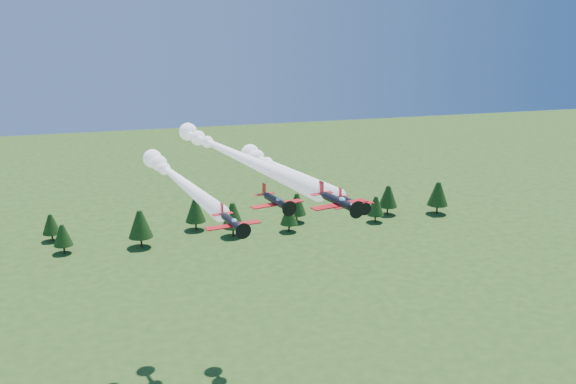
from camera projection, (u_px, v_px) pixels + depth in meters
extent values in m
cylinder|color=black|center=(338.00, 201.00, 85.97)|extent=(2.61, 6.22, 1.14)
cone|color=black|center=(353.00, 208.00, 82.98)|extent=(1.35, 1.27, 1.14)
cone|color=black|center=(356.00, 209.00, 82.41)|extent=(0.61, 0.62, 0.50)
cylinder|color=black|center=(357.00, 210.00, 82.25)|extent=(2.32, 0.63, 2.38)
cube|color=red|center=(340.00, 205.00, 85.69)|extent=(8.52, 3.56, 0.14)
cube|color=red|center=(322.00, 193.00, 89.32)|extent=(3.43, 1.75, 0.08)
cube|color=red|center=(321.00, 187.00, 89.16)|extent=(0.37, 1.07, 1.65)
ellipsoid|color=#91B2E0|center=(342.00, 200.00, 84.99)|extent=(1.13, 1.52, 0.71)
sphere|color=white|center=(208.00, 142.00, 123.18)|extent=(2.30, 2.30, 2.30)
sphere|color=white|center=(197.00, 137.00, 127.91)|extent=(3.00, 3.00, 3.00)
sphere|color=white|center=(187.00, 133.00, 132.63)|extent=(3.70, 3.70, 3.70)
cylinder|color=black|center=(232.00, 222.00, 90.05)|extent=(2.15, 5.97, 1.09)
cone|color=black|center=(241.00, 229.00, 87.09)|extent=(1.25, 1.16, 1.09)
cone|color=black|center=(243.00, 231.00, 86.53)|extent=(0.56, 0.57, 0.48)
cylinder|color=black|center=(243.00, 231.00, 86.37)|extent=(2.25, 0.46, 2.28)
cube|color=red|center=(233.00, 225.00, 89.77)|extent=(8.17, 2.93, 0.13)
cube|color=red|center=(222.00, 214.00, 93.36)|extent=(3.27, 1.49, 0.08)
cube|color=red|center=(222.00, 208.00, 93.22)|extent=(0.29, 1.03, 1.58)
ellipsoid|color=#91B2E0|center=(234.00, 221.00, 89.08)|extent=(1.01, 1.43, 0.68)
sphere|color=white|center=(166.00, 169.00, 119.45)|extent=(2.30, 2.30, 2.30)
sphere|color=white|center=(160.00, 164.00, 123.09)|extent=(3.00, 3.00, 3.00)
sphere|color=white|center=(154.00, 160.00, 126.72)|extent=(3.70, 3.70, 3.70)
cylinder|color=black|center=(352.00, 203.00, 99.53)|extent=(2.02, 5.26, 0.96)
cone|color=black|center=(363.00, 208.00, 96.96)|extent=(1.12, 1.04, 0.96)
cone|color=black|center=(365.00, 209.00, 96.47)|extent=(0.50, 0.51, 0.42)
cylinder|color=black|center=(365.00, 209.00, 96.33)|extent=(1.97, 0.46, 2.01)
cube|color=red|center=(353.00, 205.00, 99.29)|extent=(7.20, 2.75, 0.11)
cube|color=red|center=(340.00, 197.00, 102.41)|extent=(2.89, 1.38, 0.07)
cube|color=red|center=(340.00, 192.00, 102.28)|extent=(0.28, 0.91, 1.39)
ellipsoid|color=#91B2E0|center=(355.00, 202.00, 98.69)|extent=(0.92, 1.27, 0.60)
sphere|color=white|center=(267.00, 162.00, 125.69)|extent=(2.30, 2.30, 2.30)
sphere|color=white|center=(258.00, 158.00, 128.93)|extent=(3.00, 3.00, 3.00)
sphere|color=white|center=(251.00, 154.00, 132.17)|extent=(3.70, 3.70, 3.70)
cylinder|color=black|center=(276.00, 201.00, 99.35)|extent=(2.46, 6.31, 1.15)
cone|color=black|center=(287.00, 207.00, 96.27)|extent=(1.34, 1.26, 1.15)
cone|color=black|center=(289.00, 208.00, 95.69)|extent=(0.61, 0.61, 0.51)
cylinder|color=black|center=(289.00, 209.00, 95.52)|extent=(2.37, 0.56, 2.41)
cube|color=red|center=(277.00, 204.00, 99.07)|extent=(8.64, 3.34, 0.14)
cube|color=red|center=(264.00, 194.00, 102.81)|extent=(3.47, 1.67, 0.08)
cube|color=red|center=(264.00, 188.00, 102.65)|extent=(0.34, 1.09, 1.67)
ellipsoid|color=#91B2E0|center=(279.00, 200.00, 98.35)|extent=(1.10, 1.53, 0.72)
cylinder|color=#382314|center=(289.00, 228.00, 208.71)|extent=(0.60, 0.60, 2.54)
cone|color=black|center=(289.00, 214.00, 207.44)|extent=(5.81, 5.81, 6.54)
cylinder|color=#382314|center=(375.00, 218.00, 217.95)|extent=(0.60, 0.60, 2.50)
cone|color=black|center=(376.00, 206.00, 216.71)|extent=(5.71, 5.71, 6.43)
cylinder|color=#382314|center=(437.00, 209.00, 226.64)|extent=(0.60, 0.60, 3.21)
cone|color=black|center=(438.00, 194.00, 225.04)|extent=(7.34, 7.34, 8.25)
cylinder|color=#382314|center=(297.00, 218.00, 217.66)|extent=(0.60, 0.60, 2.82)
cone|color=black|center=(297.00, 204.00, 216.26)|extent=(6.44, 6.44, 7.24)
cylinder|color=#382314|center=(64.00, 249.00, 190.37)|extent=(0.60, 0.60, 2.49)
cone|color=black|center=(63.00, 235.00, 189.13)|extent=(5.70, 5.70, 6.41)
cylinder|color=#382314|center=(196.00, 225.00, 210.17)|extent=(0.60, 0.60, 2.94)
cone|color=black|center=(195.00, 210.00, 208.71)|extent=(6.71, 6.71, 7.55)
cylinder|color=#382314|center=(141.00, 242.00, 195.20)|extent=(0.60, 0.60, 3.25)
cone|color=black|center=(140.00, 224.00, 193.58)|extent=(7.42, 7.42, 8.34)
cylinder|color=#382314|center=(52.00, 237.00, 200.28)|extent=(0.60, 0.60, 2.44)
cone|color=black|center=(51.00, 224.00, 199.07)|extent=(5.57, 5.57, 6.27)
cylinder|color=#382314|center=(387.00, 210.00, 225.78)|extent=(0.60, 0.60, 2.92)
cone|color=black|center=(388.00, 196.00, 224.32)|extent=(6.68, 6.68, 7.52)
cylinder|color=#382314|center=(233.00, 232.00, 204.15)|extent=(0.60, 0.60, 3.11)
cone|color=black|center=(233.00, 215.00, 202.61)|extent=(7.11, 7.11, 7.99)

